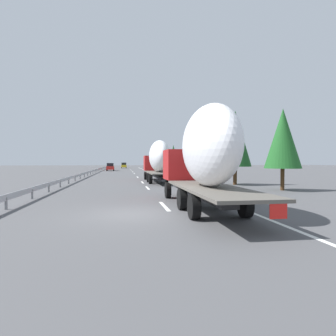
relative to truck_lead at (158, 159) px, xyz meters
The scene contains 24 objects.
ground_plane 20.82m from the truck_lead, 10.04° to the left, with size 260.00×260.00×0.00m, color #4C4C4F.
lane_stripe_0 17.94m from the truck_lead, behind, with size 3.20×0.20×0.01m, color white.
lane_stripe_1 7.69m from the truck_lead, 165.60° to the left, with size 3.20×0.20×0.01m, color white.
lane_stripe_2 3.16m from the truck_lead, 94.41° to the left, with size 3.20×0.20×0.01m, color white.
lane_stripe_3 11.53m from the truck_lead, ahead, with size 3.20×0.20×0.01m, color white.
lane_stripe_4 24.74m from the truck_lead, ahead, with size 3.20×0.20×0.01m, color white.
lane_stripe_5 33.86m from the truck_lead, ahead, with size 3.20×0.20×0.01m, color white.
lane_stripe_6 45.45m from the truck_lead, ahead, with size 3.20×0.20×0.01m, color white.
lane_stripe_7 55.76m from the truck_lead, ahead, with size 3.20×0.20×0.01m, color white.
lane_stripe_8 53.90m from the truck_lead, ahead, with size 3.20×0.20×0.01m, color white.
lane_stripe_9 63.31m from the truck_lead, ahead, with size 3.20×0.20×0.01m, color white.
edge_line_right 25.54m from the truck_lead, ahead, with size 110.00×0.20×0.01m, color white.
truck_lead is the anchor object (origin of this frame).
truck_trailing 18.71m from the truck_lead, behind, with size 12.68×2.55×4.97m.
car_yellow_coupe 70.92m from the truck_lead, ahead, with size 4.22×1.89×1.97m.
car_red_compact 42.61m from the truck_lead, ahead, with size 4.32×1.90×1.96m.
road_sign 25.38m from the truck_lead, ahead, with size 0.10×0.90×3.45m.
tree_0 26.50m from the truck_lead, 19.17° to the right, with size 3.30×3.30×7.09m.
tree_1 19.18m from the truck_lead, 25.74° to the right, with size 3.95×3.95×5.74m.
tree_2 8.95m from the truck_lead, 123.25° to the right, with size 3.25×3.25×7.49m.
tree_3 47.37m from the truck_lead, ahead, with size 3.85×3.85×5.63m.
tree_4 14.14m from the truck_lead, 140.68° to the right, with size 2.94×2.94×6.67m.
tree_5 42.56m from the truck_lead, 12.28° to the right, with size 2.57×2.57×6.65m.
guardrail_median 25.32m from the truck_lead, 22.36° to the left, with size 94.00×0.10×0.76m.
Camera 1 is at (-12.94, 0.34, 2.35)m, focal length 30.82 mm.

